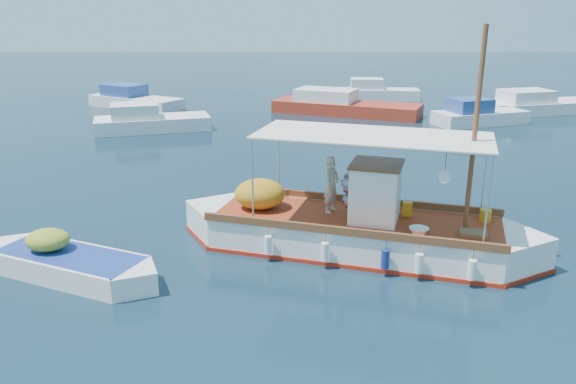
{
  "coord_description": "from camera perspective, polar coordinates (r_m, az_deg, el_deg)",
  "views": [
    {
      "loc": [
        -1.28,
        -14.98,
        6.69
      ],
      "look_at": [
        -1.48,
        0.0,
        1.8
      ],
      "focal_mm": 35.0,
      "sensor_mm": 36.0,
      "label": 1
    }
  ],
  "objects": [
    {
      "name": "bg_boat_e",
      "position": [
        41.68,
        23.97,
        7.99
      ],
      "size": [
        8.41,
        4.65,
        1.8
      ],
      "rotation": [
        0.0,
        0.0,
        0.27
      ],
      "color": "silver",
      "rests_on": "ground"
    },
    {
      "name": "dinghy",
      "position": [
        15.95,
        -21.35,
        -6.94
      ],
      "size": [
        5.14,
        3.02,
        1.36
      ],
      "rotation": [
        0.0,
        0.0,
        -0.4
      ],
      "color": "white",
      "rests_on": "ground"
    },
    {
      "name": "bg_boat_nw",
      "position": [
        33.52,
        -13.93,
        6.89
      ],
      "size": [
        6.86,
        4.16,
        1.8
      ],
      "rotation": [
        0.0,
        0.0,
        0.29
      ],
      "color": "silver",
      "rests_on": "ground"
    },
    {
      "name": "bg_boat_far_n",
      "position": [
        44.84,
        8.91,
        9.92
      ],
      "size": [
        6.26,
        2.36,
        1.8
      ],
      "rotation": [
        0.0,
        0.0,
        -0.06
      ],
      "color": "silver",
      "rests_on": "ground"
    },
    {
      "name": "bg_boat_n",
      "position": [
        38.14,
        5.49,
        8.64
      ],
      "size": [
        10.09,
        6.24,
        1.8
      ],
      "rotation": [
        0.0,
        0.0,
        -0.38
      ],
      "color": "#9F2B1A",
      "rests_on": "ground"
    },
    {
      "name": "fishing_caique",
      "position": [
        16.43,
        6.61,
        -3.91
      ],
      "size": [
        10.36,
        4.98,
        6.58
      ],
      "rotation": [
        0.0,
        0.0,
        -0.28
      ],
      "color": "white",
      "rests_on": "ground"
    },
    {
      "name": "ground",
      "position": [
        16.46,
        5.17,
        -6.0
      ],
      "size": [
        160.0,
        160.0,
        0.0
      ],
      "primitive_type": "plane",
      "color": "black",
      "rests_on": "ground"
    },
    {
      "name": "bg_boat_far_w",
      "position": [
        41.92,
        -15.43,
        8.93
      ],
      "size": [
        7.36,
        5.63,
        1.8
      ],
      "rotation": [
        0.0,
        0.0,
        -0.53
      ],
      "color": "silver",
      "rests_on": "ground"
    },
    {
      "name": "bg_boat_ne",
      "position": [
        36.33,
        18.71,
        7.31
      ],
      "size": [
        6.07,
        3.95,
        1.8
      ],
      "rotation": [
        0.0,
        0.0,
        0.34
      ],
      "color": "silver",
      "rests_on": "ground"
    }
  ]
}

